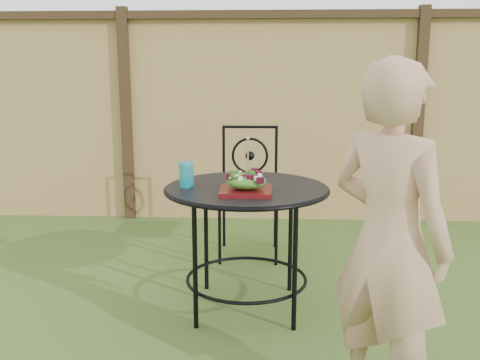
% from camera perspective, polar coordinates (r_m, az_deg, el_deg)
% --- Properties ---
extents(ground, '(60.00, 60.00, 0.00)m').
position_cam_1_polar(ground, '(2.97, 3.33, -15.61)').
color(ground, '#304B18').
rests_on(ground, ground).
extents(fence, '(8.00, 0.12, 1.90)m').
position_cam_1_polar(fence, '(4.85, 3.24, 6.77)').
color(fence, tan).
rests_on(fence, ground).
extents(patio_table, '(0.92, 0.92, 0.72)m').
position_cam_1_polar(patio_table, '(3.01, 0.71, -3.27)').
color(patio_table, black).
rests_on(patio_table, ground).
extents(patio_chair, '(0.46, 0.46, 0.95)m').
position_cam_1_polar(patio_chair, '(3.96, 0.98, -0.84)').
color(patio_chair, black).
rests_on(patio_chair, ground).
extents(diner, '(0.60, 0.60, 1.41)m').
position_cam_1_polar(diner, '(2.16, 15.59, -6.43)').
color(diner, tan).
rests_on(diner, ground).
extents(salad_plate, '(0.27, 0.27, 0.02)m').
position_cam_1_polar(salad_plate, '(2.82, 0.64, -1.15)').
color(salad_plate, '#45090E').
rests_on(salad_plate, patio_table).
extents(salad, '(0.21, 0.21, 0.08)m').
position_cam_1_polar(salad, '(2.81, 0.64, -0.12)').
color(salad, '#235614').
rests_on(salad, salad_plate).
extents(fork, '(0.01, 0.01, 0.18)m').
position_cam_1_polar(fork, '(2.78, 0.85, 2.50)').
color(fork, silver).
rests_on(fork, salad).
extents(drinking_glass, '(0.08, 0.08, 0.14)m').
position_cam_1_polar(drinking_glass, '(2.96, -5.73, 0.57)').
color(drinking_glass, '#0D8199').
rests_on(drinking_glass, patio_table).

